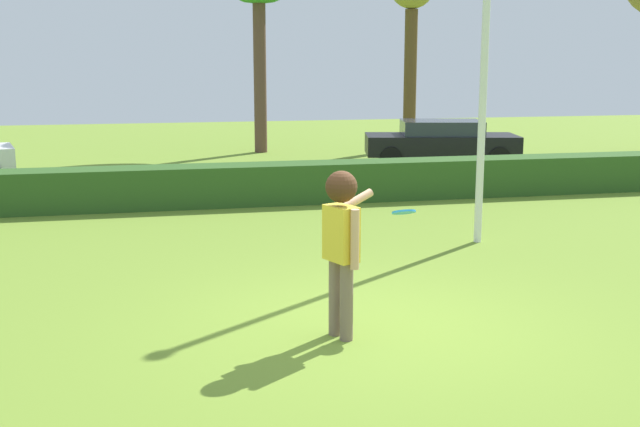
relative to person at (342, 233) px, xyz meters
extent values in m
plane|color=olive|center=(0.40, 0.28, -1.13)|extent=(60.00, 60.00, 0.00)
cylinder|color=#7A6356|center=(-0.05, 0.09, -0.71)|extent=(0.14, 0.14, 0.84)
cylinder|color=#7A6356|center=(0.03, -0.10, -0.71)|extent=(0.14, 0.14, 0.84)
cube|color=yellow|center=(-0.01, 0.00, 0.00)|extent=(0.35, 0.43, 0.58)
cylinder|color=tan|center=(0.16, 0.32, 0.24)|extent=(0.60, 0.31, 0.30)
cylinder|color=tan|center=(0.08, -0.22, -0.02)|extent=(0.09, 0.09, 0.62)
sphere|color=tan|center=(-0.01, 0.00, 0.46)|extent=(0.22, 0.22, 0.22)
sphere|color=#452917|center=(-0.01, 0.00, 0.49)|extent=(0.33, 0.33, 0.33)
cylinder|color=#268CE5|center=(0.82, 0.45, 0.10)|extent=(0.27, 0.26, 0.11)
cylinder|color=silver|center=(3.25, 3.85, 1.92)|extent=(0.12, 0.12, 6.10)
cube|color=#2D541F|center=(0.40, 8.09, -0.73)|extent=(20.40, 0.90, 0.81)
cube|color=black|center=(6.18, 13.02, -0.56)|extent=(4.47, 2.59, 0.55)
cube|color=#2D333D|center=(6.18, 13.02, -0.08)|extent=(2.49, 2.01, 0.40)
cylinder|color=black|center=(7.80, 13.53, -0.83)|extent=(0.61, 0.23, 0.60)
cylinder|color=black|center=(7.42, 11.87, -0.83)|extent=(0.61, 0.23, 0.60)
cylinder|color=black|center=(4.93, 14.18, -0.83)|extent=(0.61, 0.23, 0.60)
cylinder|color=black|center=(4.56, 12.52, -0.83)|extent=(0.61, 0.23, 0.60)
cylinder|color=brown|center=(1.70, 17.26, 1.55)|extent=(0.40, 0.40, 5.37)
cylinder|color=brown|center=(6.65, 17.14, 1.13)|extent=(0.42, 0.42, 4.53)
camera|label=1|loc=(-1.96, -7.70, 1.75)|focal=44.07mm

